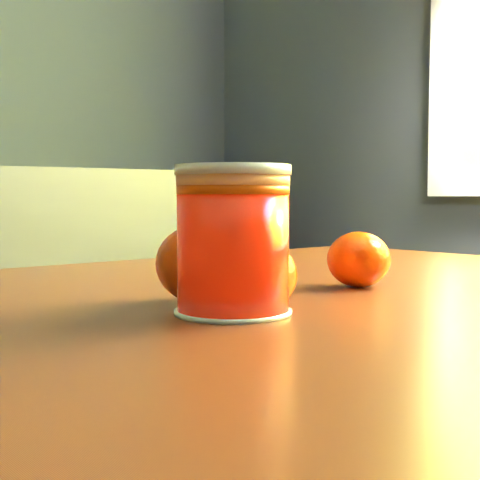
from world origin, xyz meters
TOP-DOWN VIEW (x-y plane):
  - table at (0.88, 0.25)m, footprint 1.09×0.83m
  - juice_glass at (0.81, 0.18)m, footprint 0.08×0.08m
  - orange_front at (0.81, 0.24)m, footprint 0.08×0.08m
  - orange_back at (0.98, 0.24)m, footprint 0.08×0.08m
  - orange_extra at (0.83, 0.18)m, footprint 0.08×0.08m

SIDE VIEW (x-z plane):
  - table at x=0.88m, z-range 0.28..1.03m
  - orange_back at x=0.98m, z-range 0.75..0.81m
  - orange_extra at x=0.83m, z-range 0.75..0.81m
  - orange_front at x=0.81m, z-range 0.75..0.82m
  - juice_glass at x=0.81m, z-range 0.75..0.86m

